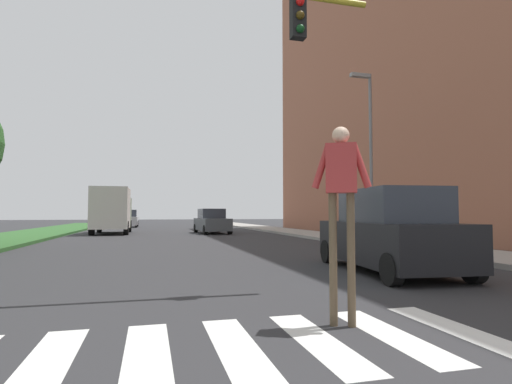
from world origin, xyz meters
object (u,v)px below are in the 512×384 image
at_px(street_lamp_right, 369,141).
at_px(pedestrian_performer, 341,192).
at_px(sedan_midblock, 212,222).
at_px(sedan_distant, 129,219).
at_px(truck_box_delivery, 112,210).
at_px(suv_crossing, 389,233).

bearing_deg(street_lamp_right, pedestrian_performer, -122.10).
bearing_deg(pedestrian_performer, sedan_midblock, 85.38).
xyz_separation_m(pedestrian_performer, sedan_midblock, (1.91, 23.63, -0.86)).
relative_size(pedestrian_performer, sedan_midblock, 0.55).
bearing_deg(street_lamp_right, sedan_distant, 112.71).
distance_m(sedan_distant, truck_box_delivery, 13.85).
relative_size(street_lamp_right, sedan_midblock, 1.66).
relative_size(suv_crossing, sedan_midblock, 1.05).
bearing_deg(street_lamp_right, truck_box_delivery, 131.30).
relative_size(pedestrian_performer, truck_box_delivery, 0.40).
bearing_deg(suv_crossing, pedestrian_performer, -129.30).
distance_m(pedestrian_performer, sedan_midblock, 23.72).
bearing_deg(sedan_midblock, pedestrian_performer, -94.62).
height_order(suv_crossing, sedan_distant, suv_crossing).
height_order(sedan_distant, truck_box_delivery, truck_box_delivery).
xyz_separation_m(pedestrian_performer, sedan_distant, (-4.40, 38.64, -0.85)).
relative_size(suv_crossing, sedan_distant, 1.11).
height_order(sedan_midblock, truck_box_delivery, truck_box_delivery).
bearing_deg(sedan_distant, suv_crossing, -77.61).
bearing_deg(pedestrian_performer, suv_crossing, 50.70).
height_order(street_lamp_right, sedan_distant, street_lamp_right).
relative_size(sedan_distant, truck_box_delivery, 0.70).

